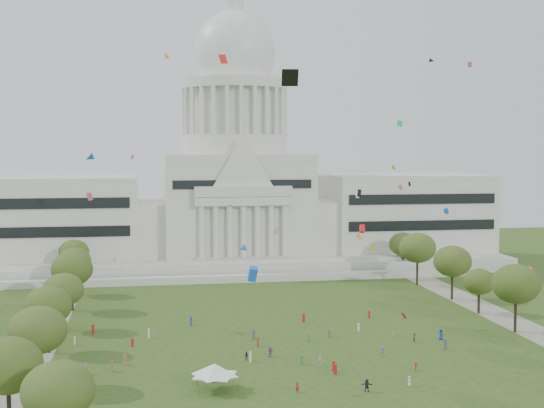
% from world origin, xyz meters
% --- Properties ---
extents(ground, '(400.00, 400.00, 0.00)m').
position_xyz_m(ground, '(0.00, 0.00, 0.00)').
color(ground, '#314917').
rests_on(ground, ground).
extents(capitol, '(160.00, 64.50, 91.30)m').
position_xyz_m(capitol, '(0.00, 113.59, 22.30)').
color(capitol, beige).
rests_on(capitol, ground).
extents(path_left, '(8.00, 160.00, 0.04)m').
position_xyz_m(path_left, '(-48.00, 30.00, 0.02)').
color(path_left, gray).
rests_on(path_left, ground).
extents(path_right, '(8.00, 160.00, 0.04)m').
position_xyz_m(path_right, '(48.00, 30.00, 0.02)').
color(path_right, gray).
rests_on(path_right, ground).
extents(row_tree_l_0, '(8.85, 8.85, 12.59)m').
position_xyz_m(row_tree_l_0, '(-45.26, -21.68, 8.95)').
color(row_tree_l_0, black).
rests_on(row_tree_l_0, ground).
extents(row_tree_l_1, '(8.86, 8.86, 12.59)m').
position_xyz_m(row_tree_l_1, '(-44.07, -2.96, 8.95)').
color(row_tree_l_1, black).
rests_on(row_tree_l_1, ground).
extents(row_tree_l_2, '(8.42, 8.42, 11.97)m').
position_xyz_m(row_tree_l_2, '(-45.04, 17.30, 8.51)').
color(row_tree_l_2, black).
rests_on(row_tree_l_2, ground).
extents(row_tree_r_2, '(9.55, 9.55, 13.58)m').
position_xyz_m(row_tree_r_2, '(44.17, 17.44, 9.66)').
color(row_tree_r_2, black).
rests_on(row_tree_r_2, ground).
extents(row_tree_l_3, '(8.12, 8.12, 11.55)m').
position_xyz_m(row_tree_l_3, '(-44.09, 33.92, 8.21)').
color(row_tree_l_3, black).
rests_on(row_tree_l_3, ground).
extents(row_tree_r_3, '(7.01, 7.01, 9.98)m').
position_xyz_m(row_tree_r_3, '(44.40, 34.48, 7.08)').
color(row_tree_r_3, black).
rests_on(row_tree_r_3, ground).
extents(row_tree_l_4, '(9.29, 9.29, 13.21)m').
position_xyz_m(row_tree_l_4, '(-44.08, 52.42, 9.39)').
color(row_tree_l_4, black).
rests_on(row_tree_l_4, ground).
extents(row_tree_r_4, '(9.19, 9.19, 13.06)m').
position_xyz_m(row_tree_r_4, '(44.76, 50.04, 9.29)').
color(row_tree_r_4, black).
rests_on(row_tree_r_4, ground).
extents(row_tree_l_5, '(8.33, 8.33, 11.85)m').
position_xyz_m(row_tree_l_5, '(-45.22, 71.01, 8.42)').
color(row_tree_l_5, black).
rests_on(row_tree_l_5, ground).
extents(row_tree_r_5, '(9.82, 9.82, 13.96)m').
position_xyz_m(row_tree_r_5, '(43.49, 70.19, 9.93)').
color(row_tree_r_5, black).
rests_on(row_tree_r_5, ground).
extents(row_tree_l_6, '(8.19, 8.19, 11.64)m').
position_xyz_m(row_tree_l_6, '(-46.87, 89.14, 8.27)').
color(row_tree_l_6, black).
rests_on(row_tree_l_6, ground).
extents(row_tree_r_6, '(8.42, 8.42, 11.97)m').
position_xyz_m(row_tree_r_6, '(45.96, 88.13, 8.51)').
color(row_tree_r_6, black).
rests_on(row_tree_r_6, ground).
extents(near_tree_0, '(8.47, 8.47, 12.04)m').
position_xyz_m(near_tree_0, '(-38.00, -32.00, 8.56)').
color(near_tree_0, black).
rests_on(near_tree_0, ground).
extents(event_tent, '(9.87, 9.87, 4.21)m').
position_xyz_m(event_tent, '(-17.81, -8.63, 3.26)').
color(event_tent, '#4C4C4C').
rests_on(event_tent, ground).
extents(person_0, '(1.19, 1.16, 2.06)m').
position_xyz_m(person_0, '(27.41, 14.27, 1.03)').
color(person_0, navy).
rests_on(person_0, ground).
extents(person_2, '(0.95, 0.71, 1.75)m').
position_xyz_m(person_2, '(21.99, 13.72, 0.87)').
color(person_2, olive).
rests_on(person_2, ground).
extents(person_3, '(1.13, 1.17, 1.67)m').
position_xyz_m(person_3, '(13.10, 5.68, 0.83)').
color(person_3, '#994C8C').
rests_on(person_3, ground).
extents(person_4, '(0.97, 1.24, 1.87)m').
position_xyz_m(person_4, '(0.73, 1.23, 0.94)').
color(person_4, silver).
rests_on(person_4, ground).
extents(person_5, '(1.48, 1.85, 1.88)m').
position_xyz_m(person_5, '(-6.54, 8.05, 0.94)').
color(person_5, '#994C8C').
rests_on(person_5, ground).
extents(person_6, '(0.51, 0.77, 1.56)m').
position_xyz_m(person_6, '(11.75, -11.55, 0.78)').
color(person_6, silver).
rests_on(person_6, ground).
extents(person_7, '(0.69, 0.58, 1.61)m').
position_xyz_m(person_7, '(-5.77, -11.54, 0.80)').
color(person_7, '#B21E1E').
rests_on(person_7, ground).
extents(person_8, '(0.81, 0.61, 1.48)m').
position_xyz_m(person_8, '(-10.96, 6.80, 0.74)').
color(person_8, '#26262B').
rests_on(person_8, ground).
extents(person_9, '(1.02, 1.04, 1.49)m').
position_xyz_m(person_9, '(15.56, -4.25, 0.74)').
color(person_9, '#B21E1E').
rests_on(person_9, ground).
extents(person_10, '(0.55, 0.84, 1.34)m').
position_xyz_m(person_10, '(19.19, 17.88, 0.67)').
color(person_10, silver).
rests_on(person_10, ground).
extents(person_11, '(1.88, 1.18, 1.89)m').
position_xyz_m(person_11, '(4.62, -12.92, 0.95)').
color(person_11, '#26262B').
rests_on(person_11, ground).
extents(distant_crowd, '(66.88, 39.06, 1.93)m').
position_xyz_m(distant_crowd, '(-13.06, 14.00, 0.89)').
color(distant_crowd, navy).
rests_on(distant_crowd, ground).
extents(kite_swarm, '(87.48, 105.51, 64.47)m').
position_xyz_m(kite_swarm, '(-0.85, 8.12, 28.69)').
color(kite_swarm, black).
rests_on(kite_swarm, ground).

